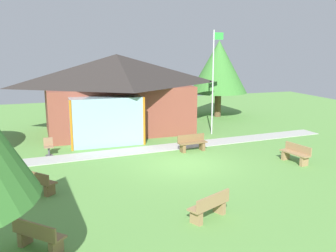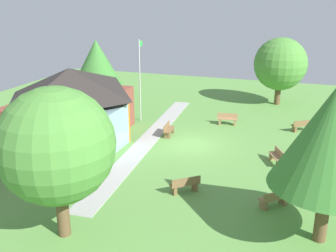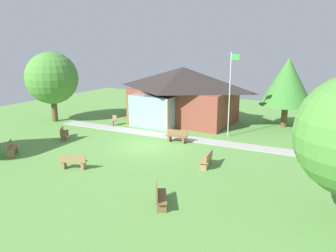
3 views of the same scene
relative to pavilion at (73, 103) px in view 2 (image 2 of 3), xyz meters
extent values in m
plane|color=#609947|center=(1.45, -7.61, -2.49)|extent=(44.00, 44.00, 0.00)
cube|color=brown|center=(0.06, 0.15, -1.05)|extent=(8.48, 5.21, 2.89)
pyramid|color=#2D2826|center=(0.06, 0.15, 1.34)|extent=(9.48, 6.21, 1.88)
cube|color=#8CB2BF|center=(-1.21, -3.05, -1.19)|extent=(3.82, 1.20, 2.60)
cylinder|color=orange|center=(-3.12, -3.65, -1.19)|extent=(0.12, 0.12, 2.60)
cylinder|color=orange|center=(0.70, -3.65, -1.19)|extent=(0.12, 0.12, 2.60)
cube|color=#ADADA8|center=(1.45, -4.67, -2.48)|extent=(19.86, 2.50, 0.03)
cylinder|color=silver|center=(5.24, -2.55, 0.59)|extent=(0.08, 0.08, 6.16)
cube|color=green|center=(5.54, -2.55, 3.32)|extent=(0.60, 0.02, 0.40)
cube|color=#9E7A51|center=(0.12, -13.03, -2.04)|extent=(1.55, 1.03, 0.06)
cube|color=#9E7A51|center=(-0.38, -13.26, -2.30)|extent=(0.31, 0.43, 0.39)
cube|color=#9E7A51|center=(0.62, -12.80, -2.30)|extent=(0.31, 0.43, 0.39)
cube|color=#9E7A51|center=(0.20, -13.21, -1.83)|extent=(1.39, 0.68, 0.36)
cube|color=#9E7A51|center=(6.32, -9.07, -2.04)|extent=(0.69, 1.55, 0.06)
cube|color=#9E7A51|center=(6.42, -9.61, -2.30)|extent=(0.42, 0.23, 0.39)
cube|color=#9E7A51|center=(6.23, -8.52, -2.30)|extent=(0.42, 0.23, 0.39)
cube|color=#9E7A51|center=(6.51, -9.03, -1.83)|extent=(0.32, 1.49, 0.36)
cube|color=brown|center=(-4.81, -9.04, -2.04)|extent=(1.31, 1.43, 0.06)
cube|color=brown|center=(-5.17, -8.62, -2.30)|extent=(0.41, 0.38, 0.39)
cube|color=brown|center=(-4.46, -9.46, -2.30)|extent=(0.41, 0.38, 0.39)
cube|color=brown|center=(-4.96, -9.17, -1.83)|extent=(1.02, 1.18, 0.36)
cube|color=brown|center=(2.65, -5.74, -2.04)|extent=(1.53, 0.55, 0.06)
cube|color=brown|center=(3.20, -5.70, -2.30)|extent=(0.19, 0.41, 0.39)
cube|color=brown|center=(2.10, -5.78, -2.30)|extent=(0.19, 0.41, 0.39)
cube|color=brown|center=(2.63, -5.55, -1.83)|extent=(1.50, 0.17, 0.36)
cube|color=olive|center=(-4.84, -13.26, -2.04)|extent=(1.36, 1.39, 0.06)
cube|color=olive|center=(-5.22, -12.87, -2.30)|extent=(0.40, 0.39, 0.39)
cube|color=olive|center=(-4.46, -13.66, -2.30)|extent=(0.40, 0.39, 0.39)
cube|color=olive|center=(-4.98, -13.39, -1.83)|extent=(1.08, 1.12, 0.36)
cube|color=brown|center=(6.58, -14.32, -2.04)|extent=(1.18, 1.50, 0.06)
cube|color=brown|center=(6.28, -13.85, -2.30)|extent=(0.42, 0.35, 0.39)
cube|color=brown|center=(6.88, -14.78, -2.30)|extent=(0.42, 0.35, 0.39)
cube|color=brown|center=(6.42, -14.42, -1.83)|extent=(0.86, 1.30, 0.36)
cube|color=#8C6B4C|center=(-4.28, -4.16, -2.05)|extent=(0.45, 0.45, 0.04)
cube|color=#8C6B4C|center=(-4.29, -3.96, -1.83)|extent=(0.44, 0.05, 0.40)
cylinder|color=#4C4C51|center=(-4.28, -4.16, -2.28)|extent=(0.10, 0.10, 0.42)
cylinder|color=#4C4C51|center=(-4.28, -4.16, -2.48)|extent=(0.36, 0.36, 0.02)
cylinder|color=brown|center=(-6.90, -15.18, -1.31)|extent=(0.50, 0.50, 2.37)
cone|color=#3D7F33|center=(-6.90, -15.18, 1.87)|extent=(4.42, 4.42, 3.98)
cylinder|color=brown|center=(8.20, 2.64, -1.57)|extent=(0.49, 0.49, 1.84)
cone|color=#3D7F33|center=(8.20, 2.64, 1.26)|extent=(4.25, 4.25, 3.82)
cylinder|color=brown|center=(-9.80, -5.48, -1.42)|extent=(0.50, 0.50, 2.15)
sphere|color=#4C8C38|center=(-9.80, -5.48, 1.34)|extent=(4.48, 4.48, 4.48)
cylinder|color=brown|center=(13.51, -12.15, -1.55)|extent=(0.51, 0.51, 1.88)
sphere|color=#4C8C38|center=(13.51, -12.15, 1.08)|extent=(4.51, 4.51, 4.51)
camera|label=1|loc=(-4.67, -23.06, 2.78)|focal=40.86mm
camera|label=2|loc=(-21.31, -13.79, 6.64)|focal=41.83mm
camera|label=3|loc=(13.35, -25.43, 4.31)|focal=35.64mm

